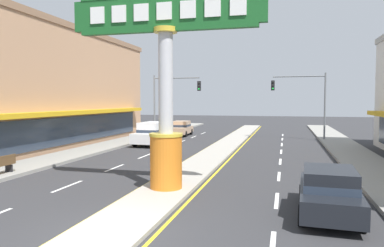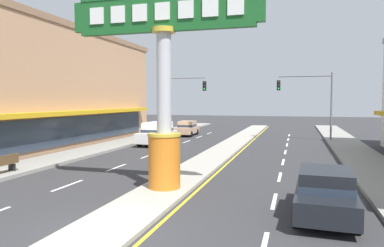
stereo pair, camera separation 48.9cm
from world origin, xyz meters
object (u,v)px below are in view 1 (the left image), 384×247
(sedan_far_right_lane, at_px, (329,191))
(sedan_near_left_lane, at_px, (181,128))
(traffic_light_right_side, at_px, (305,94))
(street_bench, at_px, (1,165))
(storefront_left, at_px, (27,88))
(district_sign, at_px, (166,90))
(suv_near_right_lane, at_px, (152,133))
(traffic_light_left_side, at_px, (171,95))

(sedan_far_right_lane, distance_m, sedan_near_left_lane, 27.28)
(traffic_light_right_side, distance_m, street_bench, 25.49)
(street_bench, bearing_deg, sedan_near_left_lane, 83.93)
(storefront_left, bearing_deg, district_sign, -35.51)
(suv_near_right_lane, bearing_deg, traffic_light_right_side, 28.06)
(traffic_light_left_side, distance_m, sedan_far_right_lane, 25.44)
(storefront_left, distance_m, traffic_light_left_side, 13.05)
(district_sign, relative_size, sedan_far_right_lane, 1.81)
(district_sign, xyz_separation_m, sedan_near_left_lane, (-6.03, 22.84, -3.31))
(traffic_light_left_side, bearing_deg, storefront_left, -134.02)
(storefront_left, distance_m, sedan_far_right_lane, 25.14)
(sedan_far_right_lane, relative_size, sedan_near_left_lane, 1.00)
(district_sign, relative_size, storefront_left, 0.31)
(storefront_left, height_order, suv_near_right_lane, storefront_left)
(sedan_far_right_lane, bearing_deg, district_sign, 164.83)
(suv_near_right_lane, distance_m, sedan_far_right_lane, 20.01)
(district_sign, distance_m, street_bench, 9.10)
(sedan_near_left_lane, bearing_deg, traffic_light_left_side, -96.49)
(traffic_light_right_side, distance_m, sedan_near_left_lane, 12.96)
(traffic_light_right_side, relative_size, sedan_near_left_lane, 1.42)
(traffic_light_right_side, height_order, sedan_near_left_lane, traffic_light_right_side)
(sedan_far_right_lane, height_order, sedan_near_left_lane, same)
(traffic_light_left_side, xyz_separation_m, sedan_far_right_lane, (12.33, -21.98, -3.46))
(district_sign, xyz_separation_m, traffic_light_right_side, (6.31, 20.92, 0.15))
(storefront_left, distance_m, sedan_near_left_lane, 15.61)
(storefront_left, relative_size, suv_near_right_lane, 5.45)
(storefront_left, distance_m, traffic_light_right_side, 23.87)
(district_sign, xyz_separation_m, street_bench, (-8.41, 0.42, -3.45))
(district_sign, bearing_deg, sedan_near_left_lane, 104.79)
(street_bench, bearing_deg, traffic_light_left_side, 83.99)
(district_sign, xyz_separation_m, suv_near_right_lane, (-6.02, 14.35, -3.11))
(sedan_far_right_lane, xyz_separation_m, sedan_near_left_lane, (-12.05, 24.47, 0.00))
(street_bench, bearing_deg, traffic_light_right_side, 54.32)
(storefront_left, relative_size, sedan_near_left_lane, 5.82)
(traffic_light_left_side, bearing_deg, sedan_near_left_lane, 83.51)
(district_sign, distance_m, storefront_left, 18.90)
(traffic_light_right_side, height_order, street_bench, traffic_light_right_side)
(district_sign, relative_size, sedan_near_left_lane, 1.82)
(traffic_light_left_side, distance_m, street_bench, 20.36)
(storefront_left, height_order, sedan_far_right_lane, storefront_left)
(storefront_left, distance_m, suv_near_right_lane, 10.62)
(traffic_light_left_side, bearing_deg, street_bench, -96.01)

